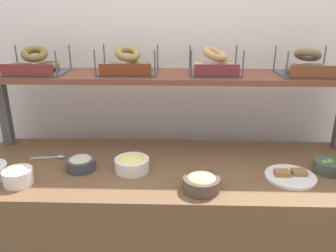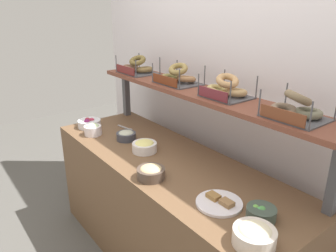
{
  "view_description": "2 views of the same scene",
  "coord_description": "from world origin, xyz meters",
  "px_view_note": "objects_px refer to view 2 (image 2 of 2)",
  "views": [
    {
      "loc": [
        0.04,
        -1.56,
        1.65
      ],
      "look_at": [
        -0.01,
        0.04,
        1.06
      ],
      "focal_mm": 36.05,
      "sensor_mm": 36.0,
      "label": 1
    },
    {
      "loc": [
        1.56,
        -1.18,
        1.81
      ],
      "look_at": [
        -0.07,
        0.06,
        1.05
      ],
      "focal_mm": 34.61,
      "sensor_mm": 36.0,
      "label": 2
    }
  ],
  "objects_px": {
    "bowl_beet_salad": "(89,123)",
    "serving_plate_white": "(219,202)",
    "serving_spoon_near_plate": "(127,128)",
    "bagel_basket_poppy": "(296,109)",
    "bowl_egg_salad": "(144,146)",
    "bagel_basket_cinnamon_raisin": "(137,67)",
    "bagel_basket_sesame": "(226,89)",
    "bowl_veggie_mix": "(261,213)",
    "bowl_scallion_spread": "(93,129)",
    "bowl_potato_salad": "(254,235)",
    "bowl_tuna_salad": "(126,135)",
    "bagel_basket_everything": "(178,77)",
    "bowl_hummus": "(151,172)"
  },
  "relations": [
    {
      "from": "bowl_egg_salad",
      "to": "bowl_beet_salad",
      "type": "bearing_deg",
      "value": -171.89
    },
    {
      "from": "serving_spoon_near_plate",
      "to": "bagel_basket_poppy",
      "type": "xyz_separation_m",
      "value": [
        1.36,
        0.19,
        0.47
      ]
    },
    {
      "from": "bowl_hummus",
      "to": "bowl_tuna_salad",
      "type": "distance_m",
      "value": 0.63
    },
    {
      "from": "bowl_egg_salad",
      "to": "bagel_basket_sesame",
      "type": "distance_m",
      "value": 0.7
    },
    {
      "from": "bowl_egg_salad",
      "to": "bowl_potato_salad",
      "type": "bearing_deg",
      "value": -7.99
    },
    {
      "from": "bowl_potato_salad",
      "to": "bowl_tuna_salad",
      "type": "height_order",
      "value": "bowl_potato_salad"
    },
    {
      "from": "bowl_egg_salad",
      "to": "serving_spoon_near_plate",
      "type": "xyz_separation_m",
      "value": [
        -0.45,
        0.13,
        -0.03
      ]
    },
    {
      "from": "bowl_scallion_spread",
      "to": "bowl_tuna_salad",
      "type": "xyz_separation_m",
      "value": [
        0.25,
        0.16,
        -0.01
      ]
    },
    {
      "from": "bowl_potato_salad",
      "to": "serving_spoon_near_plate",
      "type": "bearing_deg",
      "value": 169.7
    },
    {
      "from": "bowl_beet_salad",
      "to": "bowl_potato_salad",
      "type": "bearing_deg",
      "value": -1.69
    },
    {
      "from": "bowl_veggie_mix",
      "to": "bowl_beet_salad",
      "type": "xyz_separation_m",
      "value": [
        -1.67,
        -0.12,
        0.0
      ]
    },
    {
      "from": "bowl_egg_salad",
      "to": "bagel_basket_poppy",
      "type": "height_order",
      "value": "bagel_basket_poppy"
    },
    {
      "from": "bowl_beet_salad",
      "to": "serving_spoon_near_plate",
      "type": "distance_m",
      "value": 0.33
    },
    {
      "from": "bowl_tuna_salad",
      "to": "serving_plate_white",
      "type": "height_order",
      "value": "bowl_tuna_salad"
    },
    {
      "from": "bowl_tuna_salad",
      "to": "bowl_egg_salad",
      "type": "bearing_deg",
      "value": -1.51
    },
    {
      "from": "bowl_veggie_mix",
      "to": "bagel_basket_sesame",
      "type": "distance_m",
      "value": 0.78
    },
    {
      "from": "bowl_egg_salad",
      "to": "serving_spoon_near_plate",
      "type": "relative_size",
      "value": 0.95
    },
    {
      "from": "serving_plate_white",
      "to": "serving_spoon_near_plate",
      "type": "height_order",
      "value": "serving_plate_white"
    },
    {
      "from": "bowl_hummus",
      "to": "bowl_potato_salad",
      "type": "xyz_separation_m",
      "value": [
        0.74,
        0.03,
        0.01
      ]
    },
    {
      "from": "bowl_egg_salad",
      "to": "bowl_potato_salad",
      "type": "height_order",
      "value": "bowl_potato_salad"
    },
    {
      "from": "bowl_veggie_mix",
      "to": "bowl_scallion_spread",
      "type": "relative_size",
      "value": 1.05
    },
    {
      "from": "serving_plate_white",
      "to": "bagel_basket_poppy",
      "type": "height_order",
      "value": "bagel_basket_poppy"
    },
    {
      "from": "serving_spoon_near_plate",
      "to": "bowl_tuna_salad",
      "type": "bearing_deg",
      "value": -32.28
    },
    {
      "from": "bagel_basket_sesame",
      "to": "bowl_veggie_mix",
      "type": "bearing_deg",
      "value": -29.59
    },
    {
      "from": "bowl_egg_salad",
      "to": "bagel_basket_cinnamon_raisin",
      "type": "xyz_separation_m",
      "value": [
        -0.56,
        0.31,
        0.44
      ]
    },
    {
      "from": "bowl_hummus",
      "to": "bagel_basket_cinnamon_raisin",
      "type": "xyz_separation_m",
      "value": [
        -0.89,
        0.49,
        0.44
      ]
    },
    {
      "from": "bowl_beet_salad",
      "to": "serving_plate_white",
      "type": "distance_m",
      "value": 1.47
    },
    {
      "from": "bowl_tuna_salad",
      "to": "serving_spoon_near_plate",
      "type": "bearing_deg",
      "value": 147.72
    },
    {
      "from": "bowl_veggie_mix",
      "to": "bagel_basket_everything",
      "type": "bearing_deg",
      "value": 162.99
    },
    {
      "from": "bowl_veggie_mix",
      "to": "bagel_basket_cinnamon_raisin",
      "type": "xyz_separation_m",
      "value": [
        -1.54,
        0.29,
        0.45
      ]
    },
    {
      "from": "bowl_beet_salad",
      "to": "serving_plate_white",
      "type": "relative_size",
      "value": 0.79
    },
    {
      "from": "bowl_veggie_mix",
      "to": "bowl_potato_salad",
      "type": "bearing_deg",
      "value": -61.2
    },
    {
      "from": "bowl_egg_salad",
      "to": "bagel_basket_cinnamon_raisin",
      "type": "height_order",
      "value": "bagel_basket_cinnamon_raisin"
    },
    {
      "from": "bowl_hummus",
      "to": "bagel_basket_cinnamon_raisin",
      "type": "height_order",
      "value": "bagel_basket_cinnamon_raisin"
    },
    {
      "from": "bowl_beet_salad",
      "to": "serving_spoon_near_plate",
      "type": "xyz_separation_m",
      "value": [
        0.24,
        0.22,
        -0.03
      ]
    },
    {
      "from": "bagel_basket_cinnamon_raisin",
      "to": "bagel_basket_poppy",
      "type": "relative_size",
      "value": 1.12
    },
    {
      "from": "bowl_egg_salad",
      "to": "serving_spoon_near_plate",
      "type": "distance_m",
      "value": 0.47
    },
    {
      "from": "serving_plate_white",
      "to": "bagel_basket_cinnamon_raisin",
      "type": "distance_m",
      "value": 1.46
    },
    {
      "from": "bowl_egg_salad",
      "to": "bagel_basket_poppy",
      "type": "distance_m",
      "value": 1.06
    },
    {
      "from": "bowl_potato_salad",
      "to": "bagel_basket_poppy",
      "type": "relative_size",
      "value": 0.65
    },
    {
      "from": "bagel_basket_cinnamon_raisin",
      "to": "bowl_scallion_spread",
      "type": "bearing_deg",
      "value": -84.37
    },
    {
      "from": "bagel_basket_everything",
      "to": "bagel_basket_sesame",
      "type": "bearing_deg",
      "value": 0.03
    },
    {
      "from": "serving_plate_white",
      "to": "serving_spoon_near_plate",
      "type": "xyz_separation_m",
      "value": [
        -1.22,
        0.18,
        -0.0
      ]
    },
    {
      "from": "bagel_basket_poppy",
      "to": "bowl_beet_salad",
      "type": "bearing_deg",
      "value": -165.63
    },
    {
      "from": "serving_plate_white",
      "to": "bagel_basket_everything",
      "type": "distance_m",
      "value": 1.02
    },
    {
      "from": "bowl_beet_salad",
      "to": "bagel_basket_poppy",
      "type": "bearing_deg",
      "value": 14.37
    },
    {
      "from": "bagel_basket_everything",
      "to": "bowl_veggie_mix",
      "type": "bearing_deg",
      "value": -17.01
    },
    {
      "from": "bowl_scallion_spread",
      "to": "bagel_basket_sesame",
      "type": "bearing_deg",
      "value": 27.3
    },
    {
      "from": "bowl_egg_salad",
      "to": "bagel_basket_cinnamon_raisin",
      "type": "bearing_deg",
      "value": 150.91
    },
    {
      "from": "bowl_hummus",
      "to": "serving_plate_white",
      "type": "height_order",
      "value": "bowl_hummus"
    }
  ]
}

